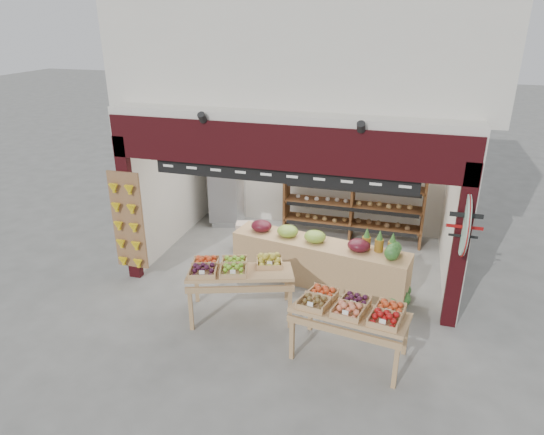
{
  "coord_description": "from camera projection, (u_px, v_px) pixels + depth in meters",
  "views": [
    {
      "loc": [
        1.87,
        -7.94,
        4.5
      ],
      "look_at": [
        -0.37,
        -0.2,
        1.11
      ],
      "focal_mm": 32.0,
      "sensor_mm": 36.0,
      "label": 1
    }
  ],
  "objects": [
    {
      "name": "refrigerator",
      "position": [
        228.0,
        183.0,
        11.01
      ],
      "size": [
        0.93,
        0.93,
        1.92
      ],
      "primitive_type": "cube",
      "rotation": [
        0.0,
        0.0,
        0.29
      ],
      "color": "silver",
      "rests_on": "ground"
    },
    {
      "name": "banana_board",
      "position": [
        127.0,
        223.0,
        8.48
      ],
      "size": [
        0.6,
        0.15,
        1.8
      ],
      "color": "#8A603F",
      "rests_on": "ground"
    },
    {
      "name": "cardboard_stack",
      "position": [
        255.0,
        239.0,
        9.96
      ],
      "size": [
        1.0,
        0.8,
        0.61
      ],
      "color": "silver",
      "rests_on": "ground"
    },
    {
      "name": "back_shelving",
      "position": [
        353.0,
        190.0,
        10.14
      ],
      "size": [
        2.94,
        0.48,
        1.82
      ],
      "color": "brown",
      "rests_on": "ground"
    },
    {
      "name": "mid_counter",
      "position": [
        318.0,
        261.0,
        8.65
      ],
      "size": [
        3.24,
        1.16,
        1.01
      ],
      "color": "tan",
      "rests_on": "ground"
    },
    {
      "name": "display_table_left",
      "position": [
        233.0,
        269.0,
        7.59
      ],
      "size": [
        1.83,
        1.37,
        1.04
      ],
      "color": "tan",
      "rests_on": "ground"
    },
    {
      "name": "gift_sign",
      "position": [
        465.0,
        224.0,
        6.85
      ],
      "size": [
        0.04,
        0.93,
        0.92
      ],
      "color": "#AFDCC1",
      "rests_on": "ground"
    },
    {
      "name": "watermelon_pile",
      "position": [
        393.0,
        292.0,
        8.18
      ],
      "size": [
        0.64,
        0.64,
        0.5
      ],
      "color": "#1B511F",
      "rests_on": "ground"
    },
    {
      "name": "display_table_right",
      "position": [
        351.0,
        309.0,
        6.61
      ],
      "size": [
        1.66,
        1.07,
        1.0
      ],
      "color": "tan",
      "rests_on": "ground"
    },
    {
      "name": "shop_structure",
      "position": [
        317.0,
        47.0,
        9.16
      ],
      "size": [
        6.36,
        5.12,
        5.4
      ],
      "color": "beige",
      "rests_on": "ground"
    },
    {
      "name": "ground",
      "position": [
        293.0,
        269.0,
        9.25
      ],
      "size": [
        60.0,
        60.0,
        0.0
      ],
      "primitive_type": "plane",
      "color": "slate",
      "rests_on": "ground"
    }
  ]
}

